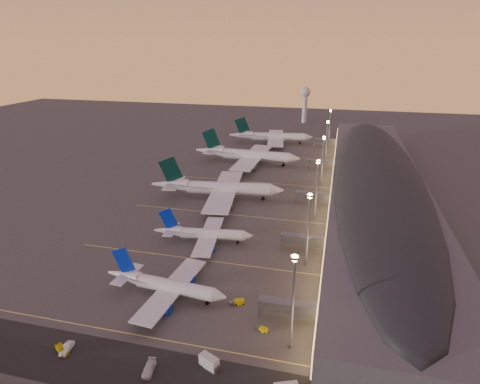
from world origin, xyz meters
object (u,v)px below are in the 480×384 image
service_van_a (67,348)px  service_van_b (62,349)px  baggage_tug_b (237,302)px  radar_tower (305,99)px  airliner_wide_far (271,137)px  airliner_narrow_south (165,285)px  baggage_tug_a (262,329)px  catering_truck_a (210,363)px  airliner_wide_near (217,188)px  service_van_c (149,368)px  airliner_wide_mid (247,155)px  airliner_narrow_north (203,234)px

service_van_a → service_van_b: (-0.90, -0.63, 0.02)m
baggage_tug_b → radar_tower: bearing=67.0°
airliner_wide_far → airliner_narrow_south: bearing=-97.7°
radar_tower → baggage_tug_a: 296.85m
catering_truck_a → service_van_b: (-36.16, -4.10, -0.54)m
airliner_narrow_south → baggage_tug_a: size_ratio=11.01×
airliner_narrow_south → catering_truck_a: airliner_narrow_south is taller
airliner_wide_near → radar_tower: size_ratio=1.96×
radar_tower → baggage_tug_a: (18.10, -295.52, -21.43)m
baggage_tug_a → service_van_c: service_van_c is taller
airliner_wide_near → airliner_wide_far: (5.47, 117.34, -0.16)m
airliner_wide_mid → catering_truck_a: (29.85, -164.37, -4.10)m
airliner_wide_mid → airliner_wide_far: size_ratio=1.07×
airliner_narrow_north → service_van_b: 64.31m
baggage_tug_b → service_van_a: 45.22m
baggage_tug_b → catering_truck_a: (-0.09, -24.73, 0.78)m
airliner_narrow_north → service_van_c: bearing=-90.2°
airliner_narrow_south → service_van_b: airliner_narrow_south is taller
airliner_wide_near → baggage_tug_b: bearing=-76.7°
airliner_wide_far → service_van_c: size_ratio=10.89×
airliner_wide_near → airliner_wide_mid: (0.18, 61.36, 0.21)m
airliner_narrow_south → airliner_wide_near: (-8.60, 79.58, 1.67)m
airliner_wide_near → airliner_wide_far: bearing=79.6°
airliner_narrow_south → catering_truck_a: (21.44, -23.43, -2.22)m
radar_tower → airliner_wide_near: bearing=-95.8°
airliner_narrow_north → catering_truck_a: 62.44m
baggage_tug_a → service_van_b: size_ratio=0.73×
baggage_tug_a → airliner_wide_mid: bearing=124.3°
airliner_wide_mid → airliner_wide_far: (5.28, 55.98, -0.38)m
radar_tower → airliner_narrow_south: bearing=-92.5°
radar_tower → service_van_a: (-26.30, -314.26, -21.08)m
baggage_tug_b → airliner_wide_mid: bearing=77.2°
service_van_a → service_van_b: 1.10m
airliner_wide_near → service_van_b: 107.38m
airliner_wide_mid → airliner_wide_near: bearing=-88.1°
airliner_wide_mid → service_van_c: size_ratio=11.70×
catering_truck_a → service_van_c: (-13.04, -4.52, -0.54)m
service_van_b → service_van_c: (23.13, -0.42, 0.00)m
airliner_wide_near → catering_truck_a: airliner_wide_near is taller
airliner_narrow_south → airliner_wide_far: (-3.13, 196.93, 1.50)m
airliner_wide_mid → service_van_b: 168.66m
airliner_narrow_south → baggage_tug_a: bearing=-10.2°
service_van_c → baggage_tug_a: bearing=32.7°
airliner_wide_far → baggage_tug_b: size_ratio=13.58×
baggage_tug_b → service_van_b: 46.32m
airliner_narrow_south → service_van_a: size_ratio=8.05×
catering_truck_a → service_van_a: (-35.26, -3.47, -0.56)m
airliner_narrow_north → radar_tower: bearing=79.0°
catering_truck_a → radar_tower: bearing=116.6°
baggage_tug_b → service_van_c: 32.06m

